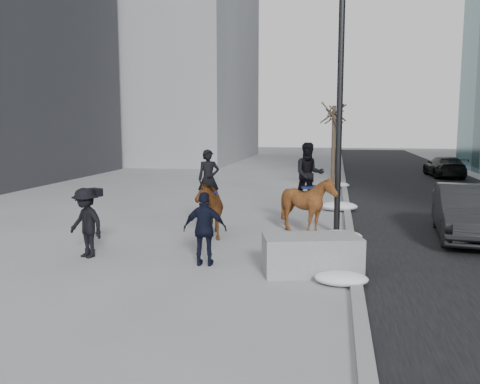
% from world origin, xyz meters
% --- Properties ---
extents(ground, '(120.00, 120.00, 0.00)m').
position_xyz_m(ground, '(0.00, 0.00, 0.00)').
color(ground, gray).
rests_on(ground, ground).
extents(road, '(8.00, 90.00, 0.01)m').
position_xyz_m(road, '(7.00, 10.00, 0.01)').
color(road, black).
rests_on(road, ground).
extents(curb, '(0.25, 90.00, 0.12)m').
position_xyz_m(curb, '(3.00, 10.00, 0.06)').
color(curb, gray).
rests_on(curb, ground).
extents(planter, '(2.33, 1.56, 0.85)m').
position_xyz_m(planter, '(2.05, -0.99, 0.43)').
color(planter, gray).
rests_on(planter, ground).
extents(car_near, '(2.11, 4.85, 1.55)m').
position_xyz_m(car_near, '(6.34, 3.37, 0.78)').
color(car_near, black).
rests_on(car_near, ground).
extents(car_far, '(2.07, 4.63, 1.32)m').
position_xyz_m(car_far, '(9.24, 21.39, 0.66)').
color(car_far, black).
rests_on(car_far, ground).
extents(tree_near, '(1.20, 1.20, 4.64)m').
position_xyz_m(tree_near, '(2.40, 12.34, 2.32)').
color(tree_near, '#35261F').
rests_on(tree_near, ground).
extents(tree_far, '(1.20, 1.20, 4.57)m').
position_xyz_m(tree_far, '(2.40, 21.64, 2.29)').
color(tree_far, '#34251F').
rests_on(tree_far, ground).
extents(mounted_left, '(1.54, 2.18, 2.57)m').
position_xyz_m(mounted_left, '(-1.19, 2.31, 0.96)').
color(mounted_left, '#532510').
rests_on(mounted_left, ground).
extents(mounted_right, '(1.79, 1.93, 2.78)m').
position_xyz_m(mounted_right, '(1.74, 3.07, 1.11)').
color(mounted_right, '#4E1B0F').
rests_on(mounted_right, ground).
extents(feeder, '(1.07, 0.91, 1.75)m').
position_xyz_m(feeder, '(-0.46, -0.82, 0.88)').
color(feeder, black).
rests_on(feeder, ground).
extents(camera_crew, '(1.30, 1.08, 1.75)m').
position_xyz_m(camera_crew, '(-3.57, -0.64, 0.89)').
color(camera_crew, black).
rests_on(camera_crew, ground).
extents(lamppost, '(0.25, 0.80, 9.09)m').
position_xyz_m(lamppost, '(2.60, 3.29, 4.99)').
color(lamppost, black).
rests_on(lamppost, ground).
extents(snow_piles, '(1.40, 17.18, 0.35)m').
position_xyz_m(snow_piles, '(2.70, 5.85, 0.16)').
color(snow_piles, silver).
rests_on(snow_piles, ground).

